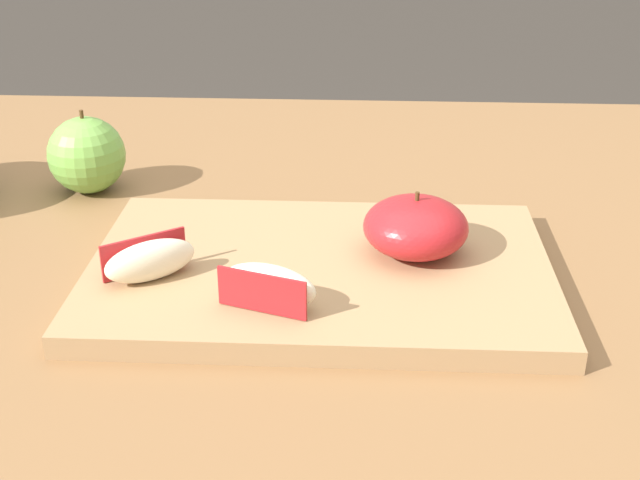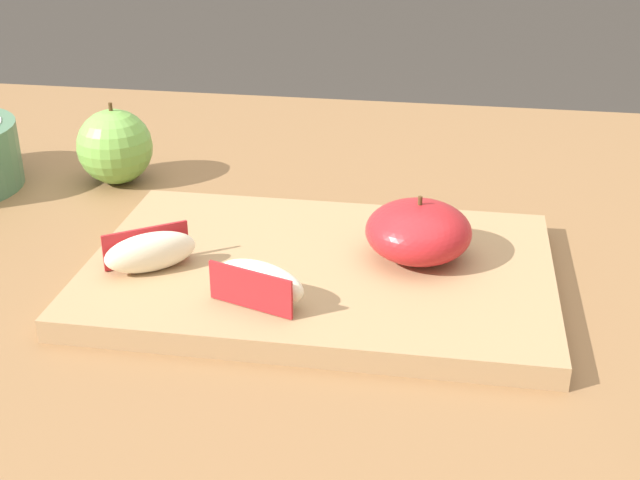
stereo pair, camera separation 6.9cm
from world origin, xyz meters
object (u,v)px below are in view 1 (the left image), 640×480
(cutting_board, at_px, (320,272))
(apple_wedge_left, at_px, (150,260))
(whole_apple_granny_green, at_px, (87,155))
(apple_wedge_right, at_px, (269,285))
(apple_half_skin_up, at_px, (411,227))

(cutting_board, bearing_deg, apple_wedge_left, -165.03)
(apple_wedge_left, xyz_separation_m, whole_apple_granny_green, (-0.12, 0.22, 0.00))
(apple_wedge_left, bearing_deg, cutting_board, 14.97)
(cutting_board, bearing_deg, apple_wedge_right, -115.76)
(apple_half_skin_up, xyz_separation_m, whole_apple_granny_green, (-0.32, 0.16, -0.00))
(cutting_board, height_order, apple_wedge_right, apple_wedge_right)
(cutting_board, distance_m, apple_wedge_left, 0.14)
(apple_half_skin_up, bearing_deg, whole_apple_granny_green, 153.05)
(apple_half_skin_up, distance_m, apple_wedge_left, 0.21)
(apple_half_skin_up, height_order, whole_apple_granny_green, whole_apple_granny_green)
(whole_apple_granny_green, bearing_deg, apple_wedge_right, -50.20)
(apple_wedge_right, bearing_deg, apple_half_skin_up, 40.26)
(apple_wedge_right, xyz_separation_m, apple_wedge_left, (-0.10, 0.04, 0.00))
(apple_half_skin_up, distance_m, whole_apple_granny_green, 0.36)
(cutting_board, relative_size, whole_apple_granny_green, 4.36)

